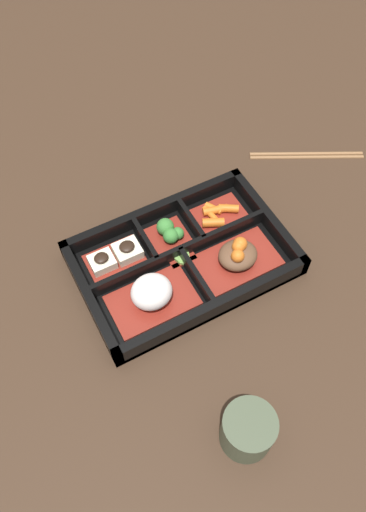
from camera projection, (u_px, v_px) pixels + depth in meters
The scene contains 11 objects.
ground_plane at pixel (183, 264), 0.81m from camera, with size 3.00×3.00×0.00m, color #382619.
bento_base at pixel (183, 263), 0.81m from camera, with size 0.34×0.22×0.01m.
bento_rim at pixel (182, 257), 0.80m from camera, with size 0.34×0.22×0.04m.
bowl_stew at pixel (238, 256), 0.79m from camera, with size 0.13×0.08×0.05m.
bowl_rice at pixel (152, 294), 0.75m from camera, with size 0.13×0.08×0.06m.
bowl_carrots at pixel (218, 214), 0.85m from camera, with size 0.09×0.06×0.02m.
bowl_greens at pixel (170, 233), 0.82m from camera, with size 0.06×0.06×0.03m.
bowl_tofu at pixel (116, 257), 0.80m from camera, with size 0.09×0.06×0.03m.
bowl_pickles at pixel (180, 256), 0.81m from camera, with size 0.04×0.04×0.01m.
tea_cup at pixel (248, 430), 0.64m from camera, with size 0.07×0.07×0.07m.
chopsticks at pixel (307, 154), 0.94m from camera, with size 0.20×0.11×0.01m.
Camera 1 is at (0.20, 0.38, 0.69)m, focal length 35.00 mm.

